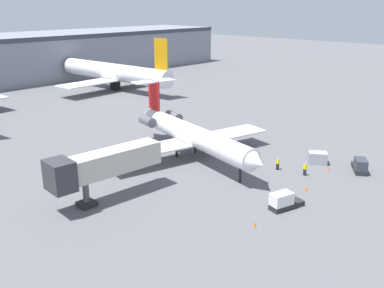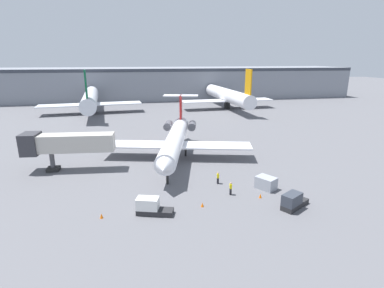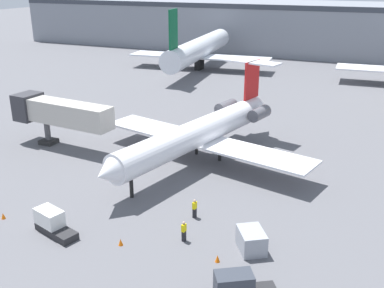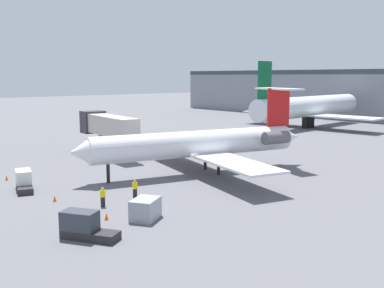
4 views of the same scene
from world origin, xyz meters
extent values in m
cube|color=#5B5B60|center=(0.00, 0.00, -0.05)|extent=(400.00, 400.00, 0.10)
cylinder|color=white|center=(0.24, 0.90, 3.45)|extent=(8.52, 24.54, 2.92)
cone|color=white|center=(-2.79, -11.81, 3.45)|extent=(3.21, 2.78, 2.77)
cone|color=white|center=(3.29, 13.71, 3.45)|extent=(3.01, 3.10, 2.48)
cube|color=white|center=(7.12, 0.29, 2.29)|extent=(12.62, 7.04, 0.24)
cube|color=white|center=(-6.18, 3.46, 2.29)|extent=(12.62, 7.04, 0.24)
cylinder|color=#595960|center=(4.68, 9.37, 3.85)|extent=(2.20, 3.46, 1.50)
cylinder|color=#595960|center=(0.09, 10.46, 3.85)|extent=(2.20, 3.46, 1.50)
cube|color=red|center=(2.85, 11.86, 7.23)|extent=(0.97, 3.17, 4.65)
cube|color=white|center=(2.85, 11.86, 9.45)|extent=(7.17, 3.91, 0.20)
cylinder|color=black|center=(-2.14, -9.08, 0.99)|extent=(0.36, 0.36, 1.99)
cylinder|color=black|center=(2.26, 2.48, 0.99)|extent=(0.36, 0.36, 1.99)
cylinder|color=black|center=(-0.86, 3.22, 0.99)|extent=(0.36, 0.36, 1.99)
cube|color=#B7B2A8|center=(-15.69, -1.07, 4.33)|extent=(12.71, 3.63, 2.60)
cube|color=#333338|center=(-21.54, -0.58, 4.33)|extent=(2.66, 3.39, 3.20)
cylinder|color=#4C4C51|center=(-18.81, -0.81, 1.52)|extent=(0.70, 0.70, 3.03)
cube|color=#262626|center=(-18.81, -0.81, 0.25)|extent=(1.80, 1.80, 0.50)
cube|color=black|center=(5.34, -13.81, 0.42)|extent=(0.28, 0.35, 0.85)
cube|color=yellow|center=(5.34, -13.81, 1.15)|extent=(0.31, 0.43, 0.60)
sphere|color=tan|center=(5.34, -13.81, 1.57)|extent=(0.24, 0.24, 0.24)
cube|color=black|center=(4.67, -10.17, 0.42)|extent=(0.28, 0.35, 0.85)
cube|color=yellow|center=(4.67, -10.17, 1.15)|extent=(0.31, 0.43, 0.60)
sphere|color=tan|center=(4.67, -10.17, 1.57)|extent=(0.24, 0.24, 0.24)
cube|color=#262628|center=(-4.33, -17.01, 0.30)|extent=(4.23, 2.47, 0.60)
cube|color=white|center=(-5.10, -16.79, 1.25)|extent=(2.70, 2.02, 1.30)
cube|color=#262628|center=(11.70, -18.25, 0.30)|extent=(4.13, 3.31, 0.60)
cube|color=#333842|center=(11.02, -18.67, 1.25)|extent=(2.78, 2.46, 1.30)
cube|color=#999EA8|center=(10.46, -12.92, 0.81)|extent=(2.85, 3.05, 1.63)
cone|color=orange|center=(8.69, -15.35, 0.28)|extent=(0.36, 0.36, 0.55)
cone|color=orange|center=(1.17, -16.31, 0.28)|extent=(0.36, 0.36, 0.55)
cone|color=orange|center=(-10.07, -16.86, 0.28)|extent=(0.36, 0.36, 0.55)
cylinder|color=white|center=(24.32, 50.45, 4.52)|extent=(6.27, 37.11, 4.24)
cube|color=orange|center=(25.23, 34.01, 10.14)|extent=(0.52, 4.01, 7.00)
cube|color=white|center=(24.32, 50.45, 2.80)|extent=(31.31, 7.70, 0.30)
cube|color=black|center=(24.32, 50.45, 1.20)|extent=(1.20, 2.80, 2.40)
camera|label=1|loc=(-42.24, -38.31, 21.09)|focal=40.39mm
camera|label=2|loc=(-5.67, -46.89, 16.61)|focal=28.00mm
camera|label=3|loc=(17.97, -41.15, 19.34)|focal=42.18mm
camera|label=4|loc=(38.95, -31.88, 11.01)|focal=42.55mm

